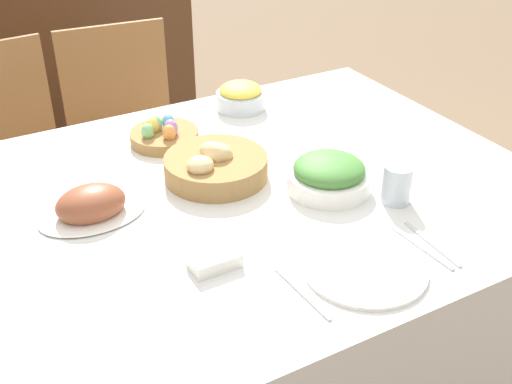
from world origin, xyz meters
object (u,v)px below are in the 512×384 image
bread_basket (215,165)px  dinner_plate (365,268)px  egg_basket (164,134)px  green_salad_bowl (329,175)px  sideboard (24,81)px  drinking_cup (397,184)px  fork (302,293)px  ham_platter (91,206)px  butter_dish (215,260)px  pineapple_bowl (241,96)px  chair_far_left (12,166)px  spoon (432,244)px  chair_far_center (128,139)px  knife (422,247)px

bread_basket → dinner_plate: bread_basket is taller
egg_basket → green_salad_bowl: (0.27, -0.45, 0.02)m
sideboard → bread_basket: bearing=-83.6°
sideboard → green_salad_bowl: size_ratio=7.26×
sideboard → drinking_cup: size_ratio=15.73×
egg_basket → fork: egg_basket is taller
sideboard → egg_basket: (0.15, -1.44, 0.30)m
fork → ham_platter: bearing=117.4°
egg_basket → dinner_plate: (0.15, -0.77, -0.02)m
butter_dish → drinking_cup: bearing=2.1°
pineapple_bowl → chair_far_left: bearing=143.1°
bread_basket → egg_basket: bread_basket is taller
chair_far_left → pineapple_bowl: bearing=-41.9°
ham_platter → egg_basket: bearing=43.1°
egg_basket → ham_platter: (-0.30, -0.28, 0.00)m
bread_basket → butter_dish: size_ratio=2.58×
sideboard → spoon: 2.28m
chair_far_center → drinking_cup: bearing=-70.9°
chair_far_left → pineapple_bowl: chair_far_left is taller
fork → drinking_cup: (0.39, 0.19, 0.05)m
spoon → ham_platter: bearing=145.1°
bread_basket → egg_basket: (-0.04, 0.26, -0.01)m
bread_basket → knife: bread_basket is taller
dinner_plate → spoon: (0.19, -0.00, -0.00)m
fork → spoon: 0.35m
bread_basket → dinner_plate: bearing=-78.6°
chair_far_center → knife: size_ratio=4.81×
sideboard → butter_dish: (0.02, -2.04, 0.29)m
egg_basket → green_salad_bowl: 0.53m
bread_basket → egg_basket: 0.26m
knife → chair_far_center: bearing=96.5°
sideboard → spoon: sideboard is taller
chair_far_left → drinking_cup: size_ratio=9.16×
egg_basket → fork: (-0.01, -0.77, -0.02)m
ham_platter → knife: (0.60, -0.49, -0.03)m
chair_far_left → knife: chair_far_left is taller
knife → dinner_plate: bearing=177.2°
chair_far_left → butter_dish: 1.27m
fork → drinking_cup: 0.44m
chair_far_left → dinner_plate: size_ratio=3.41×
egg_basket → chair_far_left: bearing=120.6°
sideboard → green_salad_bowl: sideboard is taller
green_salad_bowl → dinner_plate: (-0.12, -0.32, -0.04)m
egg_basket → spoon: size_ratio=1.05×
sideboard → green_salad_bowl: bearing=-77.6°
sideboard → fork: (0.13, -2.21, 0.28)m
ham_platter → butter_dish: size_ratio=2.45×
chair_far_center → drinking_cup: (0.30, -1.20, 0.33)m
dinner_plate → butter_dish: size_ratio=2.52×
spoon → knife: bearing=-177.2°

